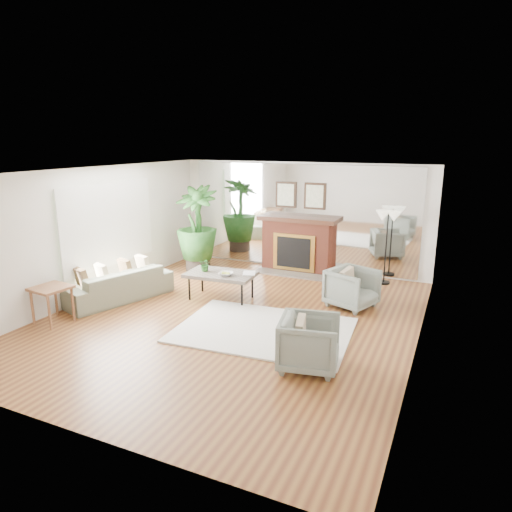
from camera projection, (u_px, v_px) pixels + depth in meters
The scene contains 18 objects.
ground at pixel (233, 318), 7.86m from camera, with size 7.00×7.00×0.00m, color #5F3019.
wall_left at pixel (94, 233), 8.75m from camera, with size 0.02×7.00×2.50m, color white.
wall_right at pixel (422, 268), 6.36m from camera, with size 0.02×7.00×2.50m, color white.
wall_back at pixel (301, 217), 10.64m from camera, with size 6.00×0.02×2.50m, color white.
mirror_panel at pixel (300, 217), 10.62m from camera, with size 5.40×0.04×2.40m, color silver.
window_panel at pixel (109, 225), 9.07m from camera, with size 0.04×2.40×1.50m, color #B2E09E.
fireplace at pixel (297, 243), 10.58m from camera, with size 1.85×0.83×2.05m.
area_rug at pixel (264, 330), 7.35m from camera, with size 2.74×1.96×0.03m, color white.
coffee_table at pixel (221, 275), 8.72m from camera, with size 1.35×0.85×0.52m.
sofa at pixel (118, 284), 8.74m from camera, with size 2.05×0.80×0.60m, color gray.
armchair_back at pixel (352, 288), 8.33m from camera, with size 0.77×0.79×0.72m, color gray.
armchair_front at pixel (309, 343), 6.08m from camera, with size 0.77×0.79×0.72m, color gray.
side_table at pixel (51, 293), 7.55m from camera, with size 0.61×0.61×0.63m.
potted_ficus at pixel (197, 226), 10.52m from camera, with size 1.04×1.04×1.98m.
floor_lamp at pixel (388, 222), 9.45m from camera, with size 0.51×0.28×1.57m.
tabletop_plant at pixel (205, 264), 8.79m from camera, with size 0.25×0.21×0.27m, color #316926.
fruit_bowl at pixel (226, 274), 8.52m from camera, with size 0.26×0.26×0.07m, color brown.
book at pixel (243, 273), 8.63m from camera, with size 0.23×0.32×0.02m, color brown.
Camera 1 is at (3.40, -6.53, 2.99)m, focal length 32.00 mm.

